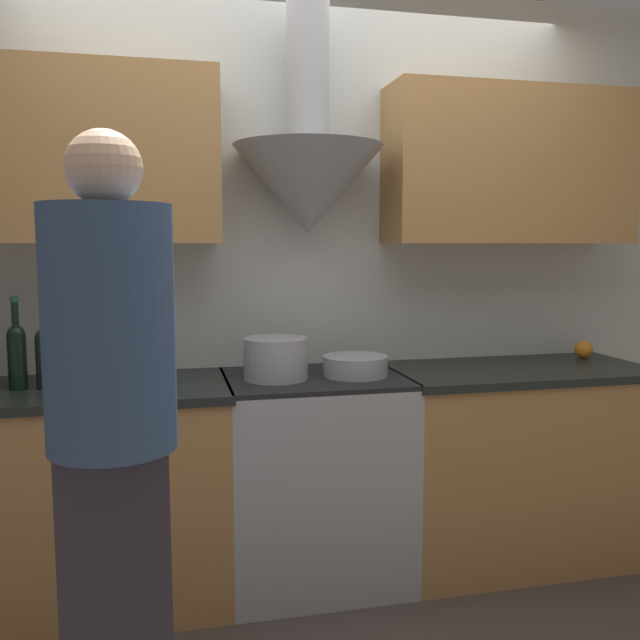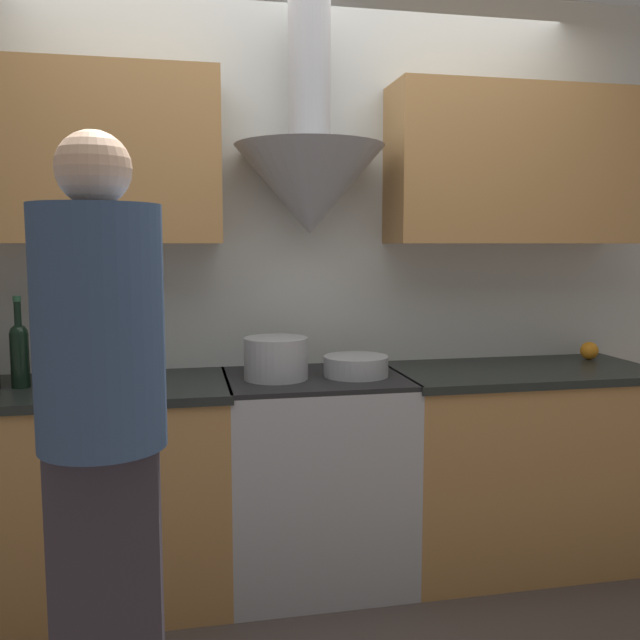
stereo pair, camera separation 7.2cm
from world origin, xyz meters
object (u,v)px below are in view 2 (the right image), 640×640
object	(u,v)px
stock_pot	(276,358)
mixing_bowl	(356,366)
wine_bottle_5	(19,351)
person_foreground_left	(104,444)
stove_range	(315,477)
wine_bottle_6	(47,353)
wine_bottle_7	(74,352)
orange_fruit	(589,351)

from	to	relation	value
stock_pot	mixing_bowl	world-z (taller)	stock_pot
wine_bottle_5	person_foreground_left	bearing A→B (deg)	-68.38
stove_range	wine_bottle_6	distance (m)	1.21
wine_bottle_5	mixing_bowl	world-z (taller)	wine_bottle_5
stove_range	wine_bottle_7	world-z (taller)	wine_bottle_7
wine_bottle_5	stock_pot	world-z (taller)	wine_bottle_5
mixing_bowl	person_foreground_left	distance (m)	1.38
wine_bottle_6	person_foreground_left	size ratio (longest dim) A/B	0.19
stove_range	wine_bottle_7	xyz separation A→B (m)	(-0.97, 0.01, 0.58)
person_foreground_left	mixing_bowl	bearing A→B (deg)	48.51
mixing_bowl	wine_bottle_5	bearing A→B (deg)	178.48
wine_bottle_5	person_foreground_left	xyz separation A→B (m)	(0.42, -1.07, -0.08)
wine_bottle_5	mixing_bowl	xyz separation A→B (m)	(1.34, -0.04, -0.10)
stove_range	orange_fruit	xyz separation A→B (m)	(1.38, 0.14, 0.48)
wine_bottle_6	stock_pot	bearing A→B (deg)	-1.41
orange_fruit	person_foreground_left	xyz separation A→B (m)	(-2.12, -1.21, 0.02)
orange_fruit	wine_bottle_5	bearing A→B (deg)	-176.91
mixing_bowl	orange_fruit	world-z (taller)	same
stove_range	wine_bottle_7	bearing A→B (deg)	179.41
wine_bottle_6	mixing_bowl	world-z (taller)	wine_bottle_6
wine_bottle_7	person_foreground_left	size ratio (longest dim) A/B	0.20
stove_range	stock_pot	world-z (taller)	stock_pot
stove_range	orange_fruit	size ratio (longest dim) A/B	10.44
wine_bottle_7	orange_fruit	distance (m)	2.36
wine_bottle_6	stock_pot	xyz separation A→B (m)	(0.90, -0.02, -0.05)
mixing_bowl	orange_fruit	xyz separation A→B (m)	(1.21, 0.17, 0.00)
orange_fruit	person_foreground_left	size ratio (longest dim) A/B	0.05
mixing_bowl	orange_fruit	distance (m)	1.22
stove_range	wine_bottle_6	xyz separation A→B (m)	(-1.07, -0.00, 0.57)
person_foreground_left	stock_pot	bearing A→B (deg)	61.10
wine_bottle_7	stock_pot	xyz separation A→B (m)	(0.80, -0.03, -0.05)
wine_bottle_6	mixing_bowl	distance (m)	1.24
person_foreground_left	wine_bottle_6	bearing A→B (deg)	106.91
wine_bottle_6	orange_fruit	xyz separation A→B (m)	(2.45, 0.15, -0.09)
stock_pot	person_foreground_left	size ratio (longest dim) A/B	0.15
wine_bottle_7	mixing_bowl	world-z (taller)	wine_bottle_7
stock_pot	person_foreground_left	world-z (taller)	person_foreground_left
stove_range	wine_bottle_7	size ratio (longest dim) A/B	2.64
mixing_bowl	stock_pot	bearing A→B (deg)	179.07
wine_bottle_6	stove_range	bearing A→B (deg)	0.15
stove_range	orange_fruit	distance (m)	1.47
orange_fruit	wine_bottle_7	bearing A→B (deg)	-176.76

